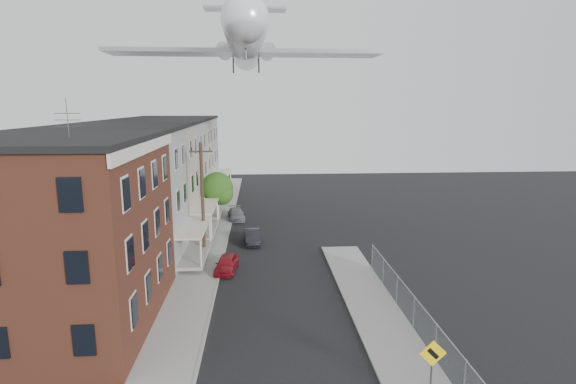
% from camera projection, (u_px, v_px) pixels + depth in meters
% --- Properties ---
extents(sidewalk_left, '(3.00, 62.00, 0.12)m').
position_uv_depth(sidewalk_left, '(213.00, 233.00, 41.86)').
color(sidewalk_left, gray).
rests_on(sidewalk_left, ground).
extents(sidewalk_right, '(3.00, 26.00, 0.12)m').
position_uv_depth(sidewalk_right, '(381.00, 320.00, 24.93)').
color(sidewalk_right, gray).
rests_on(sidewalk_right, ground).
extents(curb_left, '(0.15, 62.00, 0.14)m').
position_uv_depth(curb_left, '(229.00, 233.00, 41.95)').
color(curb_left, gray).
rests_on(curb_left, ground).
extents(curb_right, '(0.15, 26.00, 0.14)m').
position_uv_depth(curb_right, '(355.00, 321.00, 24.84)').
color(curb_right, gray).
rests_on(curb_right, ground).
extents(corner_building, '(10.31, 12.30, 12.15)m').
position_uv_depth(corner_building, '(55.00, 233.00, 23.83)').
color(corner_building, '#3C1D13').
rests_on(corner_building, ground).
extents(row_house_a, '(11.98, 7.00, 10.30)m').
position_uv_depth(row_house_a, '(113.00, 197.00, 33.14)').
color(row_house_a, slate).
rests_on(row_house_a, ground).
extents(row_house_b, '(11.98, 7.00, 10.30)m').
position_uv_depth(row_house_b, '(138.00, 181.00, 39.99)').
color(row_house_b, gray).
rests_on(row_house_b, ground).
extents(row_house_c, '(11.98, 7.00, 10.30)m').
position_uv_depth(row_house_c, '(156.00, 170.00, 46.85)').
color(row_house_c, slate).
rests_on(row_house_c, ground).
extents(row_house_d, '(11.98, 7.00, 10.30)m').
position_uv_depth(row_house_d, '(169.00, 161.00, 53.70)').
color(row_house_d, gray).
rests_on(row_house_d, ground).
extents(row_house_e, '(11.98, 7.00, 10.30)m').
position_uv_depth(row_house_e, '(179.00, 155.00, 60.56)').
color(row_house_e, slate).
rests_on(row_house_e, ground).
extents(chainlink_fence, '(0.06, 18.06, 1.90)m').
position_uv_depth(chainlink_fence, '(414.00, 312.00, 23.86)').
color(chainlink_fence, gray).
rests_on(chainlink_fence, ground).
extents(warning_sign, '(1.10, 0.11, 2.80)m').
position_uv_depth(warning_sign, '(432.00, 362.00, 17.70)').
color(warning_sign, '#515156').
rests_on(warning_sign, ground).
extents(utility_pole, '(1.80, 0.26, 9.00)m').
position_uv_depth(utility_pole, '(203.00, 198.00, 35.09)').
color(utility_pole, black).
rests_on(utility_pole, ground).
extents(street_tree, '(3.22, 3.20, 5.20)m').
position_uv_depth(street_tree, '(218.00, 189.00, 45.07)').
color(street_tree, black).
rests_on(street_tree, ground).
extents(car_near, '(1.81, 3.61, 1.18)m').
position_uv_depth(car_near, '(227.00, 264.00, 32.29)').
color(car_near, maroon).
rests_on(car_near, ground).
extents(car_mid, '(1.49, 3.68, 1.19)m').
position_uv_depth(car_mid, '(252.00, 237.00, 38.83)').
color(car_mid, black).
rests_on(car_mid, ground).
extents(car_far, '(2.11, 4.09, 1.13)m').
position_uv_depth(car_far, '(236.00, 214.00, 46.93)').
color(car_far, slate).
rests_on(car_far, ground).
extents(airplane, '(22.31, 25.47, 7.41)m').
position_uv_depth(airplane, '(246.00, 44.00, 38.58)').
color(airplane, white).
rests_on(airplane, ground).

